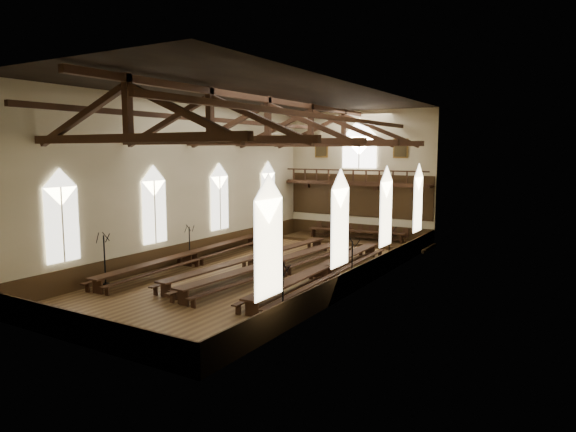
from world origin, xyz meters
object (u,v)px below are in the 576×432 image
object	(u,v)px
high_table	(356,232)
candelabrum_left_near	(105,269)
refectory_row_b	(256,259)
candelabrum_left_far	(260,233)
dais	(356,241)
candelabrum_right_mid	(352,273)
refectory_row_c	(278,264)
candelabrum_right_far	(389,255)
refectory_row_a	(190,256)
refectory_row_d	(324,269)
candelabrum_right_near	(283,307)
candelabrum_left_mid	(190,251)

from	to	relation	value
high_table	candelabrum_left_near	world-z (taller)	candelabrum_left_near
refectory_row_b	candelabrum_left_far	distance (m)	8.55
dais	candelabrum_right_mid	xyz separation A→B (m)	(5.08, -12.16, 0.67)
dais	candelabrum_right_mid	world-z (taller)	candelabrum_right_mid
refectory_row_c	candelabrum_right_far	xyz separation A→B (m)	(4.74, 4.96, 0.16)
refectory_row_a	refectory_row_d	xyz separation A→B (m)	(8.62, 1.00, -0.00)
refectory_row_a	candelabrum_left_near	xyz separation A→B (m)	(-0.55, -5.85, 0.25)
dais	refectory_row_c	bearing A→B (deg)	-88.34
refectory_row_c	candelabrum_left_near	xyz separation A→B (m)	(-6.36, -6.62, 0.24)
refectory_row_b	candelabrum_right_near	distance (m)	10.01
candelabrum_left_far	candelabrum_left_mid	bearing A→B (deg)	-90.00
refectory_row_b	candelabrum_left_far	xyz separation A→B (m)	(-4.59, 7.22, 0.18)
candelabrum_right_mid	refectory_row_c	bearing A→B (deg)	174.53
candelabrum_right_near	candelabrum_right_mid	size ratio (longest dim) A/B	0.99
refectory_row_d	candelabrum_left_near	world-z (taller)	candelabrum_left_near
candelabrum_left_near	candelabrum_left_far	size ratio (longest dim) A/B	1.11
refectory_row_b	candelabrum_right_near	bearing A→B (deg)	-49.40
dais	high_table	bearing A→B (deg)	-82.87
candelabrum_right_mid	candelabrum_right_far	world-z (taller)	candelabrum_right_mid
dais	candelabrum_right_mid	bearing A→B (deg)	-67.30
refectory_row_d	candelabrum_right_mid	xyz separation A→B (m)	(1.93, -0.69, 0.18)
refectory_row_c	candelabrum_left_far	bearing A→B (deg)	129.70
refectory_row_a	refectory_row_c	bearing A→B (deg)	7.56
candelabrum_left_near	refectory_row_b	bearing A→B (deg)	56.98
refectory_row_a	candelabrum_left_near	bearing A→B (deg)	-95.37
candelabrum_left_near	candelabrum_left_far	bearing A→B (deg)	90.00
candelabrum_left_near	candelabrum_right_mid	size ratio (longest dim) A/B	1.09
refectory_row_a	candelabrum_right_mid	world-z (taller)	candelabrum_right_mid
refectory_row_b	dais	size ratio (longest dim) A/B	1.31
refectory_row_b	refectory_row_d	world-z (taller)	refectory_row_d
refectory_row_a	candelabrum_right_near	bearing A→B (deg)	-31.20
candelabrum_right_near	candelabrum_right_far	world-z (taller)	candelabrum_right_near
refectory_row_a	candelabrum_left_far	xyz separation A→B (m)	(-0.55, 8.43, 0.17)
refectory_row_b	refectory_row_d	bearing A→B (deg)	-2.56
refectory_row_d	dais	size ratio (longest dim) A/B	1.32
candelabrum_left_near	candelabrum_right_near	world-z (taller)	candelabrum_left_near
refectory_row_b	candelabrum_left_near	size ratio (longest dim) A/B	5.40
refectory_row_d	high_table	distance (m)	11.89
refectory_row_a	candelabrum_right_far	world-z (taller)	candelabrum_right_far
refectory_row_b	refectory_row_d	size ratio (longest dim) A/B	1.00
refectory_row_b	dais	xyz separation A→B (m)	(1.43, 11.26, -0.48)
high_table	candelabrum_right_far	world-z (taller)	candelabrum_right_far
candelabrum_left_near	candelabrum_right_far	xyz separation A→B (m)	(11.10, 11.58, -0.08)
refectory_row_b	candelabrum_right_near	xyz separation A→B (m)	(6.51, -7.60, 0.18)
dais	candelabrum_left_mid	world-z (taller)	candelabrum_left_mid
refectory_row_c	high_table	bearing A→B (deg)	91.66
candelabrum_right_mid	candelabrum_left_far	bearing A→B (deg)	143.85
dais	candelabrum_right_far	xyz separation A→B (m)	(5.08, -6.74, 0.65)
refectory_row_a	candelabrum_right_mid	size ratio (longest dim) A/B	5.93
candelabrum_right_far	high_table	bearing A→B (deg)	127.03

